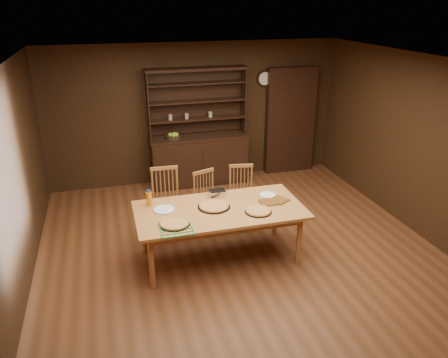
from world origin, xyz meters
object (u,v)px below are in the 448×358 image
object	(u,v)px
dining_table	(220,213)
chair_left	(166,199)
chair_center	(207,199)
chair_right	(242,193)
juice_bottle	(149,198)
china_hutch	(199,153)

from	to	relation	value
dining_table	chair_left	bearing A→B (deg)	122.88
chair_center	chair_right	world-z (taller)	chair_right
chair_right	juice_bottle	world-z (taller)	juice_bottle
chair_center	dining_table	bearing A→B (deg)	-111.73
dining_table	juice_bottle	bearing A→B (deg)	158.46
china_hutch	chair_center	distance (m)	1.83
china_hutch	chair_center	bearing A→B (deg)	-98.88
chair_left	china_hutch	bearing A→B (deg)	65.81
chair_left	juice_bottle	xyz separation A→B (m)	(-0.30, -0.55, 0.30)
china_hutch	chair_center	xyz separation A→B (m)	(-0.28, -1.80, -0.10)
dining_table	chair_right	bearing A→B (deg)	56.50
china_hutch	chair_right	bearing A→B (deg)	-81.06
dining_table	chair_left	size ratio (longest dim) A/B	2.13
china_hutch	chair_left	xyz separation A→B (m)	(-0.89, -1.78, -0.05)
chair_center	juice_bottle	world-z (taller)	juice_bottle
dining_table	chair_right	size ratio (longest dim) A/B	2.31
juice_bottle	chair_left	bearing A→B (deg)	61.56
juice_bottle	china_hutch	bearing A→B (deg)	62.85
dining_table	chair_right	xyz separation A→B (m)	(0.59, 0.90, -0.18)
china_hutch	chair_right	xyz separation A→B (m)	(0.28, -1.77, -0.09)
chair_center	juice_bottle	size ratio (longest dim) A/B	4.18
chair_left	chair_right	bearing A→B (deg)	2.60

